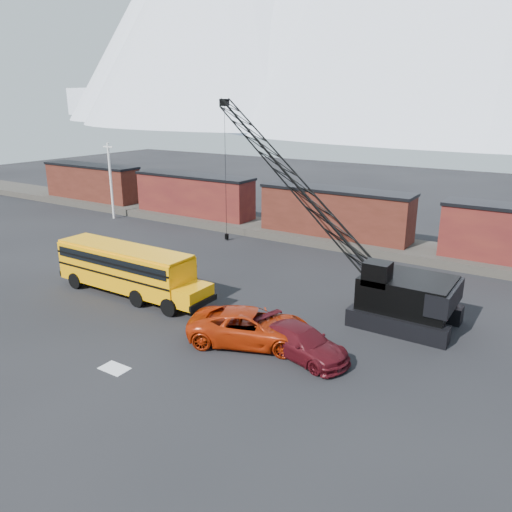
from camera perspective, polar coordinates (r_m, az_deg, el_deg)
The scene contains 11 objects.
ground at distance 27.84m, azimuth -10.38°, elevation -8.80°, with size 160.00×160.00×0.00m, color black.
gravel_berm at distance 45.19m, azimuth 8.87°, elevation 1.98°, with size 120.00×5.00×0.70m, color #413C35.
boxcar_west_far at distance 64.30m, azimuth -18.25°, elevation 8.05°, with size 13.70×3.10×4.17m.
boxcar_west_near at distance 52.98m, azimuth -7.08°, elevation 6.98°, with size 13.70×3.10×4.17m.
boxcar_mid at distance 44.62m, azimuth 9.01°, elevation 4.97°, with size 13.70×3.10×4.17m.
utility_pole at distance 55.49m, azimuth -16.27°, elevation 8.34°, with size 1.40×0.24×8.00m.
snow_patch at distance 25.10m, azimuth -15.87°, elevation -12.25°, with size 1.40×0.90×0.02m, color silver.
school_bus at distance 33.15m, azimuth -14.36°, elevation -1.41°, with size 11.65×2.65×3.19m.
red_pickup at distance 26.13m, azimuth -0.54°, elevation -8.11°, with size 3.00×6.51×1.81m, color #A52508.
maroon_suv at distance 25.02m, azimuth 5.27°, elevation -9.77°, with size 2.12×5.21×1.51m, color #470C13.
crawler_crane at distance 35.74m, azimuth 3.62°, elevation 9.27°, with size 22.23×11.51×12.50m.
Camera 1 is at (17.49, -17.97, 12.09)m, focal length 35.00 mm.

